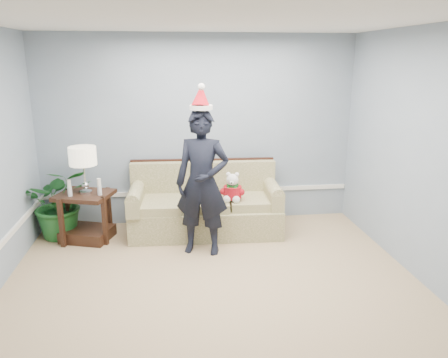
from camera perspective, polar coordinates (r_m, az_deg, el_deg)
room_shell at (r=3.86m, az=-0.67°, el=0.34°), size 4.54×5.04×2.74m
wainscot_trim at (r=5.29m, az=-15.03°, el=-6.21°), size 4.49×4.99×0.06m
sofa at (r=6.13m, az=-2.47°, el=-3.72°), size 2.10×0.98×0.96m
side_table at (r=6.14m, az=-17.50°, el=-5.31°), size 0.81×0.75×0.65m
table_lamp at (r=5.89m, az=-17.96°, el=2.62°), size 0.35×0.35×0.62m
candle_pair at (r=5.88m, az=-17.76°, el=-1.11°), size 0.43×0.06×0.22m
houseplant at (r=6.27m, az=-20.60°, el=-2.86°), size 0.97×0.87×0.98m
man at (r=5.30m, az=-2.86°, el=-0.53°), size 0.74×0.59×1.79m
santa_hat at (r=5.13m, az=-3.03°, el=10.54°), size 0.32×0.35×0.32m
teddy_bear at (r=5.85m, az=1.13°, el=-1.50°), size 0.30×0.31×0.40m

